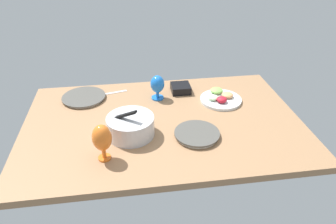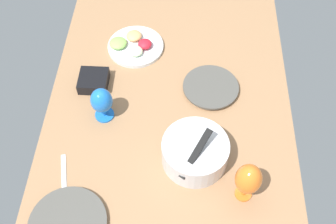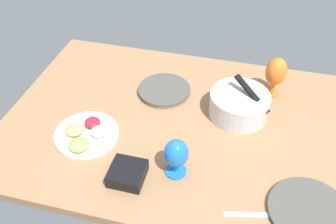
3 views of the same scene
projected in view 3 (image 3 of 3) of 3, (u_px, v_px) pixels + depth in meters
The scene contains 9 objects.
ground_plane at pixel (190, 127), 155.41cm from camera, with size 160.00×104.00×4.00cm, color #99704C.
dinner_plate_left at pixel (164, 91), 168.98cm from camera, with size 24.52×24.52×2.52cm.
dinner_plate_right at pixel (310, 212), 120.78cm from camera, with size 27.93×27.93×1.92cm.
mixing_bowl at pixel (239, 104), 154.64cm from camera, with size 25.73×25.53×17.64cm.
fruit_platter at pixel (86, 134), 147.01cm from camera, with size 26.44×26.44×5.49cm.
hurricane_glass_blue at pixel (176, 155), 128.18cm from camera, with size 8.97×8.97×16.17cm.
hurricane_glass_orange at pixel (276, 73), 161.18cm from camera, with size 9.43×9.43×19.51cm.
square_bowl_black at pixel (127, 173), 130.76cm from camera, with size 12.58×12.58×5.08cm.
fork_by_right_plate at pixel (250, 214), 120.83cm from camera, with size 18.00×1.80×0.60cm, color silver.
Camera 3 is at (18.12, -110.21, 106.68)cm, focal length 38.48 mm.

